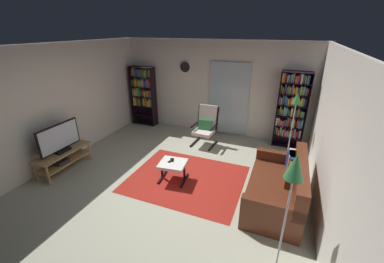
{
  "coord_description": "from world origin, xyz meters",
  "views": [
    {
      "loc": [
        1.97,
        -3.59,
        2.88
      ],
      "look_at": [
        0.19,
        0.84,
        0.81
      ],
      "focal_mm": 22.59,
      "sensor_mm": 36.0,
      "label": 1
    }
  ],
  "objects_px": {
    "bookshelf_near_sofa": "(292,108)",
    "floor_lamp_by_sofa": "(293,179)",
    "floor_lamp_by_shelf": "(296,105)",
    "tv_stand": "(63,158)",
    "tv_remote": "(171,161)",
    "television": "(60,139)",
    "bookshelf_near_tv": "(143,92)",
    "leather_sofa": "(279,187)",
    "cell_phone": "(172,160)",
    "ottoman": "(173,166)",
    "lounge_armchair": "(206,125)",
    "wall_clock": "(185,67)"
  },
  "relations": [
    {
      "from": "bookshelf_near_sofa",
      "to": "floor_lamp_by_sofa",
      "type": "xyz_separation_m",
      "value": [
        0.03,
        -3.9,
        0.38
      ]
    },
    {
      "from": "floor_lamp_by_shelf",
      "to": "tv_stand",
      "type": "bearing_deg",
      "value": -151.12
    },
    {
      "from": "tv_remote",
      "to": "television",
      "type": "bearing_deg",
      "value": -148.79
    },
    {
      "from": "bookshelf_near_tv",
      "to": "leather_sofa",
      "type": "bearing_deg",
      "value": -29.9
    },
    {
      "from": "cell_phone",
      "to": "tv_remote",
      "type": "bearing_deg",
      "value": -113.31
    },
    {
      "from": "bookshelf_near_tv",
      "to": "leather_sofa",
      "type": "relative_size",
      "value": 1.04
    },
    {
      "from": "ottoman",
      "to": "tv_remote",
      "type": "relative_size",
      "value": 3.98
    },
    {
      "from": "cell_phone",
      "to": "floor_lamp_by_shelf",
      "type": "distance_m",
      "value": 3.01
    },
    {
      "from": "lounge_armchair",
      "to": "floor_lamp_by_shelf",
      "type": "xyz_separation_m",
      "value": [
        2.08,
        0.08,
        0.76
      ]
    },
    {
      "from": "leather_sofa",
      "to": "wall_clock",
      "type": "distance_m",
      "value": 4.21
    },
    {
      "from": "bookshelf_near_tv",
      "to": "tv_remote",
      "type": "xyz_separation_m",
      "value": [
        2.17,
        -2.49,
        -0.64
      ]
    },
    {
      "from": "cell_phone",
      "to": "leather_sofa",
      "type": "bearing_deg",
      "value": -24.55
    },
    {
      "from": "leather_sofa",
      "to": "lounge_armchair",
      "type": "height_order",
      "value": "lounge_armchair"
    },
    {
      "from": "television",
      "to": "floor_lamp_by_shelf",
      "type": "xyz_separation_m",
      "value": [
        4.51,
        2.47,
        0.56
      ]
    },
    {
      "from": "leather_sofa",
      "to": "wall_clock",
      "type": "xyz_separation_m",
      "value": [
        -2.92,
        2.62,
        1.54
      ]
    },
    {
      "from": "tv_remote",
      "to": "floor_lamp_by_sofa",
      "type": "relative_size",
      "value": 0.08
    },
    {
      "from": "floor_lamp_by_shelf",
      "to": "wall_clock",
      "type": "distance_m",
      "value": 3.15
    },
    {
      "from": "bookshelf_near_tv",
      "to": "wall_clock",
      "type": "height_order",
      "value": "wall_clock"
    },
    {
      "from": "ottoman",
      "to": "tv_remote",
      "type": "bearing_deg",
      "value": 147.67
    },
    {
      "from": "floor_lamp_by_sofa",
      "to": "television",
      "type": "bearing_deg",
      "value": 169.35
    },
    {
      "from": "tv_stand",
      "to": "floor_lamp_by_shelf",
      "type": "relative_size",
      "value": 0.77
    },
    {
      "from": "ottoman",
      "to": "floor_lamp_by_sofa",
      "type": "relative_size",
      "value": 0.33
    },
    {
      "from": "television",
      "to": "leather_sofa",
      "type": "relative_size",
      "value": 0.56
    },
    {
      "from": "ottoman",
      "to": "floor_lamp_by_shelf",
      "type": "bearing_deg",
      "value": 42.46
    },
    {
      "from": "cell_phone",
      "to": "wall_clock",
      "type": "bearing_deg",
      "value": 83.21
    },
    {
      "from": "lounge_armchair",
      "to": "tv_remote",
      "type": "xyz_separation_m",
      "value": [
        -0.1,
        -1.84,
        -0.12
      ]
    },
    {
      "from": "tv_stand",
      "to": "television",
      "type": "relative_size",
      "value": 1.24
    },
    {
      "from": "bookshelf_near_tv",
      "to": "cell_phone",
      "type": "bearing_deg",
      "value": -48.38
    },
    {
      "from": "floor_lamp_by_sofa",
      "to": "wall_clock",
      "type": "bearing_deg",
      "value": 126.43
    },
    {
      "from": "television",
      "to": "lounge_armchair",
      "type": "relative_size",
      "value": 0.95
    },
    {
      "from": "tv_stand",
      "to": "bookshelf_near_tv",
      "type": "height_order",
      "value": "bookshelf_near_tv"
    },
    {
      "from": "bookshelf_near_tv",
      "to": "tv_stand",
      "type": "bearing_deg",
      "value": -92.78
    },
    {
      "from": "floor_lamp_by_shelf",
      "to": "television",
      "type": "bearing_deg",
      "value": -151.27
    },
    {
      "from": "lounge_armchair",
      "to": "ottoman",
      "type": "distance_m",
      "value": 1.89
    },
    {
      "from": "wall_clock",
      "to": "cell_phone",
      "type": "bearing_deg",
      "value": -72.43
    },
    {
      "from": "floor_lamp_by_shelf",
      "to": "bookshelf_near_tv",
      "type": "bearing_deg",
      "value": 172.53
    },
    {
      "from": "bookshelf_near_sofa",
      "to": "cell_phone",
      "type": "relative_size",
      "value": 13.82
    },
    {
      "from": "tv_stand",
      "to": "floor_lamp_by_shelf",
      "type": "bearing_deg",
      "value": 28.88
    },
    {
      "from": "bookshelf_near_tv",
      "to": "bookshelf_near_sofa",
      "type": "height_order",
      "value": "bookshelf_near_sofa"
    },
    {
      "from": "tv_remote",
      "to": "floor_lamp_by_sofa",
      "type": "height_order",
      "value": "floor_lamp_by_sofa"
    },
    {
      "from": "tv_stand",
      "to": "tv_remote",
      "type": "relative_size",
      "value": 8.36
    },
    {
      "from": "bookshelf_near_sofa",
      "to": "floor_lamp_by_sofa",
      "type": "bearing_deg",
      "value": -89.5
    },
    {
      "from": "tv_stand",
      "to": "wall_clock",
      "type": "height_order",
      "value": "wall_clock"
    },
    {
      "from": "leather_sofa",
      "to": "floor_lamp_by_shelf",
      "type": "bearing_deg",
      "value": 87.01
    },
    {
      "from": "television",
      "to": "cell_phone",
      "type": "distance_m",
      "value": 2.42
    },
    {
      "from": "cell_phone",
      "to": "bookshelf_near_sofa",
      "type": "bearing_deg",
      "value": 24.72
    },
    {
      "from": "tv_stand",
      "to": "bookshelf_near_tv",
      "type": "relative_size",
      "value": 0.66
    },
    {
      "from": "bookshelf_near_sofa",
      "to": "leather_sofa",
      "type": "distance_m",
      "value": 2.57
    },
    {
      "from": "bookshelf_near_tv",
      "to": "bookshelf_near_sofa",
      "type": "bearing_deg",
      "value": 0.16
    },
    {
      "from": "cell_phone",
      "to": "floor_lamp_by_sofa",
      "type": "bearing_deg",
      "value": -58.02
    }
  ]
}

